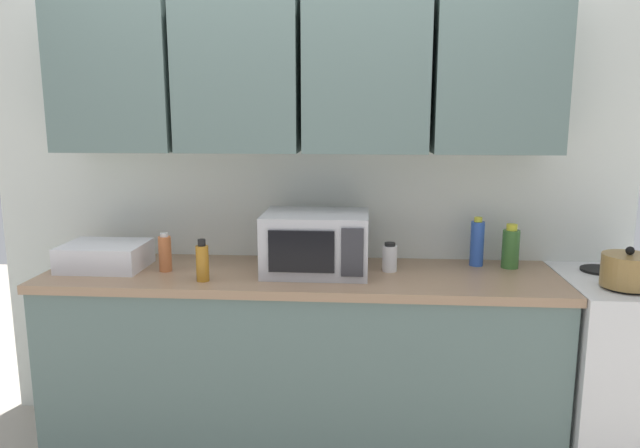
{
  "coord_description": "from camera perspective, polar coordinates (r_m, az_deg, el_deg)",
  "views": [
    {
      "loc": [
        0.3,
        -2.94,
        1.63
      ],
      "look_at": [
        0.09,
        -0.25,
        1.12
      ],
      "focal_mm": 33.02,
      "sensor_mm": 36.0,
      "label": 1
    }
  ],
  "objects": [
    {
      "name": "bottle_white_jar",
      "position": [
        2.77,
        6.77,
        -3.25
      ],
      "size": [
        0.07,
        0.07,
        0.14
      ],
      "color": "white",
      "rests_on": "counter_run"
    },
    {
      "name": "microwave",
      "position": [
        2.72,
        -0.4,
        -1.83
      ],
      "size": [
        0.48,
        0.37,
        0.28
      ],
      "color": "#B7B7BC",
      "rests_on": "counter_run"
    },
    {
      "name": "dish_rack",
      "position": [
        2.99,
        -20.1,
        -2.91
      ],
      "size": [
        0.38,
        0.3,
        0.12
      ],
      "primitive_type": "cube",
      "color": "silver",
      "rests_on": "counter_run"
    },
    {
      "name": "bottle_green_oil",
      "position": [
        2.95,
        17.99,
        -2.2
      ],
      "size": [
        0.08,
        0.08,
        0.21
      ],
      "color": "#386B2D",
      "rests_on": "counter_run"
    },
    {
      "name": "kettle",
      "position": [
        2.79,
        27.69,
        -4.0
      ],
      "size": [
        0.22,
        0.22,
        0.17
      ],
      "color": "olive",
      "rests_on": "stove_range"
    },
    {
      "name": "bottle_amber_vinegar",
      "position": [
        2.64,
        -11.33,
        -3.64
      ],
      "size": [
        0.06,
        0.06,
        0.19
      ],
      "color": "#AD701E",
      "rests_on": "counter_run"
    },
    {
      "name": "wall_back_with_cabinets",
      "position": [
        2.89,
        -1.52,
        9.61
      ],
      "size": [
        3.25,
        0.38,
        2.6
      ],
      "color": "silver",
      "rests_on": "ground_plane"
    },
    {
      "name": "bottle_spice_jar",
      "position": [
        2.84,
        -14.79,
        -2.74
      ],
      "size": [
        0.06,
        0.06,
        0.18
      ],
      "color": "#BC6638",
      "rests_on": "counter_run"
    },
    {
      "name": "counter_run",
      "position": [
        2.91,
        -1.89,
        -13.22
      ],
      "size": [
        2.38,
        0.63,
        0.9
      ],
      "color": "slate",
      "rests_on": "ground_plane"
    },
    {
      "name": "bottle_blue_cleaner",
      "position": [
        2.94,
        14.98,
        -1.78
      ],
      "size": [
        0.07,
        0.07,
        0.24
      ],
      "color": "#2D56B7",
      "rests_on": "counter_run"
    }
  ]
}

